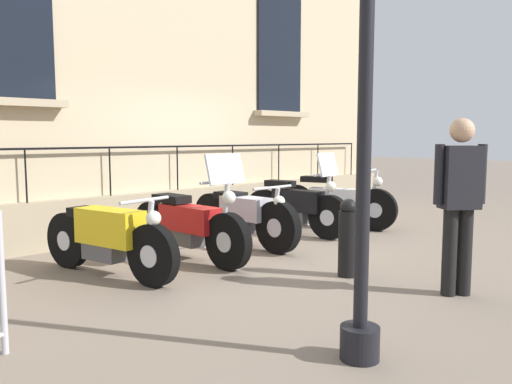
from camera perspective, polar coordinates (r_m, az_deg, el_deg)
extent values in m
plane|color=gray|center=(7.34, -0.19, -6.20)|extent=(60.00, 60.00, 0.00)
cube|color=tan|center=(8.70, -8.75, -2.01)|extent=(0.20, 11.57, 0.69)
cube|color=black|center=(10.49, 2.62, 15.94)|extent=(0.06, 1.19, 2.59)
cube|color=tan|center=(10.29, 2.91, 8.59)|extent=(0.24, 1.39, 0.10)
cube|color=tan|center=(7.43, -25.29, 8.97)|extent=(0.24, 1.39, 0.10)
cube|color=black|center=(8.58, -8.71, 4.99)|extent=(0.03, 9.72, 0.03)
cylinder|color=black|center=(7.45, -24.06, 1.62)|extent=(0.02, 0.02, 0.72)
cylinder|color=black|center=(7.95, -15.82, 2.17)|extent=(0.02, 0.02, 0.72)
cylinder|color=black|center=(8.59, -8.67, 2.61)|extent=(0.02, 0.02, 0.72)
cylinder|color=black|center=(9.35, -2.60, 2.95)|extent=(0.02, 0.02, 0.72)
cylinder|color=black|center=(10.20, 2.52, 3.22)|extent=(0.02, 0.02, 0.72)
cylinder|color=black|center=(11.11, 6.83, 3.42)|extent=(0.02, 0.02, 0.72)
cylinder|color=black|center=(12.08, 10.47, 3.58)|extent=(0.02, 0.02, 0.72)
cylinder|color=black|center=(5.54, -11.31, -6.87)|extent=(0.68, 0.25, 0.67)
cylinder|color=silver|center=(5.54, -11.31, -6.87)|extent=(0.26, 0.18, 0.23)
cylinder|color=black|center=(6.62, -20.02, -5.00)|extent=(0.68, 0.25, 0.67)
cylinder|color=silver|center=(6.62, -20.02, -5.00)|extent=(0.26, 0.18, 0.23)
cube|color=gold|center=(5.98, -15.82, -3.71)|extent=(0.90, 0.47, 0.39)
cube|color=#4C4C51|center=(6.10, -16.35, -6.11)|extent=(0.55, 0.34, 0.23)
cube|color=black|center=(6.23, -17.92, -2.14)|extent=(0.53, 0.37, 0.10)
cylinder|color=silver|center=(5.52, -11.73, -3.89)|extent=(0.17, 0.09, 0.58)
cylinder|color=silver|center=(5.51, -12.16, -0.89)|extent=(0.17, 0.67, 0.04)
sphere|color=white|center=(5.45, -11.25, -2.86)|extent=(0.16, 0.16, 0.16)
cylinder|color=silver|center=(6.36, -16.08, -6.69)|extent=(0.77, 0.23, 0.08)
cylinder|color=black|center=(6.10, -3.12, -5.47)|extent=(0.69, 0.16, 0.68)
cylinder|color=silver|center=(6.10, -3.12, -5.47)|extent=(0.25, 0.16, 0.24)
cylinder|color=black|center=(7.25, -11.35, -3.73)|extent=(0.69, 0.16, 0.68)
cylinder|color=silver|center=(7.25, -11.35, -3.73)|extent=(0.25, 0.16, 0.24)
cube|color=red|center=(6.58, -7.34, -2.89)|extent=(0.91, 0.34, 0.32)
cube|color=#4C4C51|center=(6.70, -7.86, -4.77)|extent=(0.55, 0.26, 0.24)
cube|color=black|center=(6.84, -9.31, -0.71)|extent=(0.52, 0.29, 0.10)
cylinder|color=silver|center=(6.08, -3.46, -2.16)|extent=(0.16, 0.07, 0.71)
cylinder|color=silver|center=(6.07, -3.80, 1.17)|extent=(0.06, 0.66, 0.04)
sphere|color=white|center=(6.00, -3.01, -0.61)|extent=(0.16, 0.16, 0.16)
cylinder|color=silver|center=(6.96, -7.69, -5.36)|extent=(0.81, 0.12, 0.08)
cube|color=silver|center=(6.02, -3.43, 2.56)|extent=(0.15, 0.55, 0.36)
cylinder|color=black|center=(6.95, 2.44, -3.91)|extent=(0.72, 0.16, 0.71)
cylinder|color=silver|center=(6.95, 2.44, -3.91)|extent=(0.25, 0.17, 0.25)
cylinder|color=black|center=(7.90, -4.80, -2.71)|extent=(0.72, 0.16, 0.71)
cylinder|color=silver|center=(7.90, -4.80, -2.71)|extent=(0.25, 0.17, 0.25)
cube|color=#B2B2BC|center=(7.34, -1.15, -1.78)|extent=(0.77, 0.35, 0.32)
cube|color=#4C4C51|center=(7.45, -1.68, -3.50)|extent=(0.46, 0.28, 0.25)
cube|color=black|center=(7.55, -2.82, -0.36)|extent=(0.43, 0.31, 0.10)
cylinder|color=silver|center=(6.94, 2.14, -1.71)|extent=(0.16, 0.06, 0.54)
cylinder|color=silver|center=(6.94, 1.84, 0.50)|extent=(0.05, 0.74, 0.04)
sphere|color=white|center=(6.88, 2.57, -1.07)|extent=(0.16, 0.16, 0.16)
cylinder|color=silver|center=(7.70, -1.41, -4.13)|extent=(0.69, 0.09, 0.08)
cylinder|color=black|center=(7.96, 8.08, -2.78)|extent=(0.70, 0.21, 0.69)
cylinder|color=silver|center=(7.96, 8.08, -2.78)|extent=(0.26, 0.17, 0.24)
cylinder|color=black|center=(8.65, 0.91, -2.01)|extent=(0.70, 0.21, 0.69)
cylinder|color=silver|center=(8.65, 0.91, -2.01)|extent=(0.26, 0.17, 0.24)
cube|color=black|center=(8.23, 4.64, -0.96)|extent=(0.89, 0.36, 0.34)
cube|color=#4C4C51|center=(8.32, 4.06, -2.59)|extent=(0.54, 0.27, 0.24)
cube|color=black|center=(8.41, 2.67, 0.95)|extent=(0.51, 0.29, 0.10)
cylinder|color=silver|center=(7.94, 7.80, -0.42)|extent=(0.17, 0.08, 0.66)
cylinder|color=silver|center=(7.94, 7.53, 1.95)|extent=(0.11, 0.57, 0.04)
sphere|color=white|center=(7.89, 8.25, 0.61)|extent=(0.16, 0.16, 0.16)
cylinder|color=silver|center=(8.55, 3.67, -3.16)|extent=(0.78, 0.18, 0.08)
cube|color=silver|center=(7.90, 7.92, 3.02)|extent=(0.18, 0.47, 0.36)
cylinder|color=black|center=(8.82, 13.09, -1.93)|extent=(0.72, 0.35, 0.71)
cylinder|color=silver|center=(8.82, 13.09, -1.93)|extent=(0.28, 0.23, 0.25)
cylinder|color=black|center=(9.30, 4.33, -1.38)|extent=(0.72, 0.35, 0.71)
cylinder|color=silver|center=(9.30, 4.33, -1.38)|extent=(0.28, 0.23, 0.25)
cube|color=silver|center=(9.00, 8.91, -0.52)|extent=(0.97, 0.53, 0.29)
cube|color=#4C4C51|center=(9.06, 8.29, -1.86)|extent=(0.60, 0.37, 0.25)
cube|color=black|center=(9.10, 6.69, 1.41)|extent=(0.57, 0.38, 0.10)
cylinder|color=silver|center=(8.80, 12.83, 0.20)|extent=(0.17, 0.11, 0.67)
cylinder|color=silver|center=(8.78, 12.56, 2.35)|extent=(0.20, 0.54, 0.04)
sphere|color=white|center=(8.77, 13.29, 1.14)|extent=(0.16, 0.16, 0.16)
cylinder|color=silver|center=(9.27, 7.50, -2.44)|extent=(0.83, 0.33, 0.08)
cylinder|color=black|center=(3.86, 11.38, -16.00)|extent=(0.28, 0.28, 0.24)
cylinder|color=black|center=(3.63, 12.07, 14.78)|extent=(0.10, 0.10, 4.24)
cylinder|color=#B7B7BF|center=(4.17, -26.25, -9.02)|extent=(0.05, 0.05, 1.05)
cylinder|color=black|center=(5.91, 10.10, -5.65)|extent=(0.22, 0.22, 0.74)
sphere|color=black|center=(5.84, 10.17, -1.68)|extent=(0.19, 0.19, 0.19)
cylinder|color=black|center=(5.46, 20.57, -6.25)|extent=(0.14, 0.14, 0.87)
cylinder|color=black|center=(5.54, 22.04, -6.15)|extent=(0.14, 0.14, 0.87)
cube|color=black|center=(5.39, 21.61, 1.51)|extent=(0.39, 0.42, 0.61)
sphere|color=tan|center=(5.38, 21.80, 6.34)|extent=(0.23, 0.23, 0.23)
cylinder|color=black|center=(5.29, 19.54, 1.84)|extent=(0.09, 0.09, 0.58)
cylinder|color=black|center=(5.50, 23.63, 1.83)|extent=(0.09, 0.09, 0.58)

